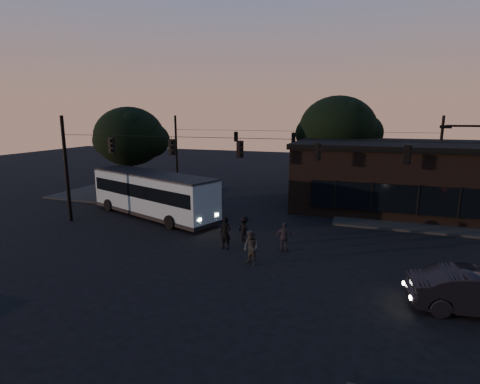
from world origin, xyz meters
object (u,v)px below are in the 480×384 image
(bus, at_px, (153,192))
(pedestrian_c, at_px, (284,237))
(pedestrian_b, at_px, (251,248))
(pedestrian_d, at_px, (244,229))
(building, at_px, (392,175))
(pedestrian_a, at_px, (226,233))
(car, at_px, (479,292))

(bus, bearing_deg, pedestrian_c, -0.01)
(pedestrian_b, distance_m, pedestrian_c, 2.66)
(bus, height_order, pedestrian_c, bus)
(pedestrian_c, bearing_deg, pedestrian_d, -21.69)
(building, xyz_separation_m, pedestrian_a, (-9.25, -13.74, -1.77))
(building, distance_m, pedestrian_c, 14.51)
(car, xyz_separation_m, pedestrian_b, (-9.73, 1.66, 0.06))
(building, xyz_separation_m, bus, (-16.99, -8.92, -0.86))
(pedestrian_c, distance_m, pedestrian_d, 2.82)
(pedestrian_c, bearing_deg, pedestrian_b, 60.95)
(pedestrian_b, bearing_deg, car, 21.32)
(building, relative_size, pedestrian_b, 8.58)
(pedestrian_a, bearing_deg, bus, 157.87)
(building, relative_size, pedestrian_a, 8.18)
(car, bearing_deg, building, 1.61)
(building, distance_m, bus, 19.21)
(building, bearing_deg, pedestrian_b, -114.99)
(pedestrian_c, relative_size, pedestrian_d, 1.08)
(pedestrian_b, height_order, pedestrian_c, pedestrian_b)
(bus, bearing_deg, car, -2.08)
(car, relative_size, pedestrian_a, 2.70)
(building, relative_size, bus, 1.29)
(pedestrian_b, distance_m, pedestrian_d, 3.62)
(bus, bearing_deg, pedestrian_a, -11.20)
(bus, height_order, pedestrian_b, bus)
(pedestrian_c, bearing_deg, pedestrian_a, 9.26)
(bus, distance_m, pedestrian_a, 9.16)
(pedestrian_b, bearing_deg, bus, 177.32)
(pedestrian_b, relative_size, pedestrian_d, 1.15)
(pedestrian_a, distance_m, pedestrian_d, 1.71)
(car, relative_size, pedestrian_b, 2.84)
(car, height_order, pedestrian_a, pedestrian_a)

